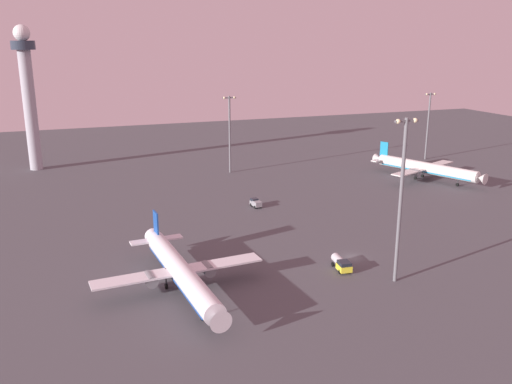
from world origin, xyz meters
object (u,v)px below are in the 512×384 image
Objects in this scene: fuel_truck at (341,263)px; control_tower at (28,89)px; cargo_loader at (256,203)px; apron_light_central at (230,130)px; apron_light_west at (428,122)px; airplane_terminal_side at (425,168)px; airplane_near_gate at (180,271)px; apron_light_east at (401,193)px.

control_tower is at bearing -56.71° from fuel_truck.
cargo_loader is 44.73m from apron_light_central.
control_tower reaches higher than fuel_truck.
control_tower is at bearing 166.50° from apron_light_west.
airplane_terminal_side is at bearing -29.18° from apron_light_central.
control_tower is 121.56m from airplane_near_gate.
apron_light_east reaches higher than airplane_near_gate.
cargo_loader is 57.88m from apron_light_east.
apron_light_central is at bearing -24.26° from control_tower.
airplane_terminal_side is 9.16× the size of cargo_loader.
cargo_loader is at bearing -97.94° from apron_light_central.
control_tower is 1.28× the size of airplane_terminal_side.
apron_light_east reaches higher than fuel_truck.
cargo_loader is at bearing -50.52° from control_tower.
control_tower is 11.70× the size of cargo_loader.
control_tower is 1.88× the size of apron_light_central.
apron_light_central is at bearing 176.12° from apron_light_west.
control_tower is at bearing -48.27° from airplane_terminal_side.
apron_light_west is at bearing -13.50° from control_tower.
airplane_near_gate is 1.60× the size of apron_light_west.
airplane_terminal_side is 1.47× the size of apron_light_central.
control_tower is at bearing -81.20° from airplane_near_gate.
airplane_terminal_side is 1.24× the size of apron_light_east.
fuel_truck is 118.53m from apron_light_west.
airplane_terminal_side is at bearing 3.49° from cargo_loader.
cargo_loader is (-63.83, -9.69, -2.80)m from airplane_terminal_side.
cargo_loader is (58.56, -71.10, -27.42)m from control_tower.
airplane_near_gate is 1.31× the size of apron_light_east.
apron_light_central reaches higher than fuel_truck.
fuel_truck is (32.70, -1.72, -2.64)m from airplane_near_gate.
apron_light_central is (37.22, 86.86, 11.23)m from airplane_near_gate.
apron_light_east is at bearing 161.49° from airplane_near_gate.
airplane_near_gate is at bearing 3.28° from fuel_truck.
control_tower is 1.59× the size of apron_light_east.
control_tower is at bearing 118.04° from apron_light_east.
cargo_loader is at bearing -156.56° from apron_light_west.
airplane_terminal_side is 6.06× the size of fuel_truck.
apron_light_central is (5.87, 42.06, 14.06)m from cargo_loader.
airplane_terminal_side is 64.62m from cargo_loader.
fuel_truck is 0.24× the size of apron_light_central.
apron_light_west is at bearing -128.74° from fuel_truck.
apron_light_east is at bearing -61.96° from control_tower.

